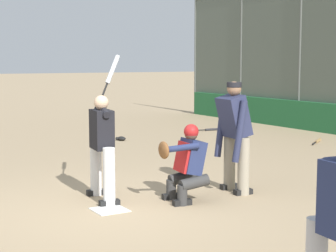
{
  "coord_description": "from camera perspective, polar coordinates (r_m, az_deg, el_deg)",
  "views": [
    {
      "loc": [
        -6.64,
        3.04,
        1.97
      ],
      "look_at": [
        0.16,
        -1.0,
        1.05
      ],
      "focal_mm": 60.0,
      "sensor_mm": 36.0,
      "label": 1
    }
  ],
  "objects": [
    {
      "name": "umpire_home",
      "position": [
        8.43,
        6.75,
        -0.74
      ],
      "size": [
        0.68,
        0.44,
        1.67
      ],
      "rotation": [
        0.0,
        0.0,
        -0.09
      ],
      "color": "gray",
      "rests_on": "ground_plane"
    },
    {
      "name": "ground_plane",
      "position": [
        7.56,
        -5.97,
        -8.5
      ],
      "size": [
        160.0,
        160.0,
        0.0
      ],
      "primitive_type": "plane",
      "color": "tan"
    },
    {
      "name": "catcher_behind_plate",
      "position": [
        7.87,
        1.86,
        -3.65
      ],
      "size": [
        0.59,
        0.72,
        1.09
      ],
      "rotation": [
        0.0,
        0.0,
        -0.12
      ],
      "color": "#333333",
      "rests_on": "ground_plane"
    },
    {
      "name": "home_plate_marker",
      "position": [
        7.56,
        -5.97,
        -8.46
      ],
      "size": [
        0.43,
        0.43,
        0.01
      ],
      "primitive_type": "cube",
      "color": "white",
      "rests_on": "ground_plane"
    },
    {
      "name": "spare_bat_third_base_side",
      "position": [
        14.11,
        14.94,
        -1.48
      ],
      "size": [
        0.55,
        0.78,
        0.07
      ],
      "rotation": [
        0.0,
        0.0,
        5.31
      ],
      "color": "black",
      "rests_on": "ground_plane"
    },
    {
      "name": "fielding_glove_on_dirt",
      "position": [
        13.98,
        -4.79,
        -1.28
      ],
      "size": [
        0.28,
        0.21,
        0.1
      ],
      "color": "black",
      "rests_on": "ground_plane"
    },
    {
      "name": "batter_at_plate",
      "position": [
        7.95,
        -6.71,
        -1.78
      ],
      "size": [
        0.91,
        0.71,
        2.06
      ],
      "rotation": [
        0.0,
        0.0,
        -0.14
      ],
      "color": "silver",
      "rests_on": "ground_plane"
    },
    {
      "name": "spare_bat_by_padding",
      "position": [
        15.94,
        4.36,
        -0.36
      ],
      "size": [
        0.15,
        0.81,
        0.07
      ],
      "rotation": [
        0.0,
        0.0,
        4.59
      ],
      "color": "black",
      "rests_on": "ground_plane"
    }
  ]
}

